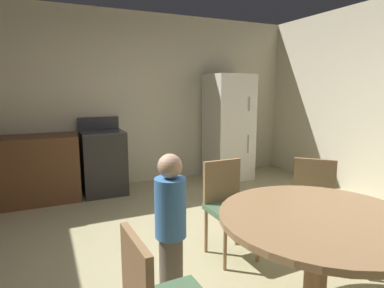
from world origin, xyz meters
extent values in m
plane|color=tan|center=(0.00, 0.00, 0.00)|extent=(14.00, 14.00, 0.00)
cube|color=beige|center=(0.00, 2.87, 1.35)|extent=(6.03, 0.12, 2.70)
cube|color=brown|center=(-1.78, 2.47, 0.45)|extent=(1.86, 0.60, 0.90)
cube|color=#2D2B28|center=(-0.50, 2.47, 0.45)|extent=(0.60, 0.60, 0.90)
cube|color=#38383D|center=(-0.50, 2.47, 0.91)|extent=(0.60, 0.60, 0.02)
cube|color=#38383D|center=(-0.50, 2.75, 1.01)|extent=(0.60, 0.04, 0.18)
cube|color=silver|center=(1.58, 2.42, 0.88)|extent=(0.68, 0.66, 1.76)
cylinder|color=#B2B2B7|center=(1.76, 2.08, 1.28)|extent=(0.02, 0.02, 0.22)
cylinder|color=#B2B2B7|center=(1.76, 2.08, 0.63)|extent=(0.02, 0.02, 0.30)
cylinder|color=#9E754C|center=(0.25, -0.88, 0.36)|extent=(0.14, 0.14, 0.72)
cylinder|color=#9E754C|center=(0.25, -0.88, 0.74)|extent=(1.23, 1.23, 0.04)
cylinder|color=#9E754C|center=(1.05, -0.69, 0.21)|extent=(0.03, 0.03, 0.43)
cylinder|color=#9E754C|center=(0.41, -0.06, 0.21)|extent=(0.03, 0.03, 0.43)
cylinder|color=#9E754C|center=(0.07, -0.07, 0.21)|extent=(0.03, 0.03, 0.43)
cylinder|color=#9E754C|center=(0.40, 0.28, 0.21)|extent=(0.03, 0.03, 0.43)
cylinder|color=#9E754C|center=(0.06, 0.27, 0.21)|extent=(0.03, 0.03, 0.43)
cube|color=#4C704C|center=(0.23, 0.10, 0.45)|extent=(0.41, 0.41, 0.05)
cube|color=#9E754C|center=(0.23, 0.28, 0.66)|extent=(0.38, 0.04, 0.42)
cylinder|color=#9E754C|center=(0.93, -0.41, 0.21)|extent=(0.03, 0.03, 0.43)
cylinder|color=#9E754C|center=(0.69, -0.17, 0.21)|extent=(0.03, 0.03, 0.43)
cylinder|color=#9E754C|center=(1.17, -0.17, 0.21)|extent=(0.03, 0.03, 0.43)
cylinder|color=#9E754C|center=(0.92, 0.07, 0.21)|extent=(0.03, 0.03, 0.43)
cube|color=#4C704C|center=(0.93, -0.17, 0.45)|extent=(0.57, 0.57, 0.05)
cube|color=#9E754C|center=(1.05, -0.04, 0.66)|extent=(0.30, 0.29, 0.42)
cube|color=#9E754C|center=(-0.91, -0.93, 0.66)|extent=(0.05, 0.38, 0.42)
cylinder|color=#665B51|center=(-0.49, -0.26, 0.25)|extent=(0.17, 0.17, 0.50)
cylinder|color=#4784CC|center=(-0.49, -0.26, 0.71)|extent=(0.31, 0.31, 0.42)
sphere|color=#D6A884|center=(-0.49, -0.26, 1.00)|extent=(0.17, 0.17, 0.17)
camera|label=1|loc=(-1.24, -2.24, 1.52)|focal=30.12mm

